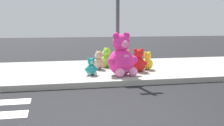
{
  "coord_description": "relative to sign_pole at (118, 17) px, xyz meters",
  "views": [
    {
      "loc": [
        -1.07,
        -4.2,
        1.66
      ],
      "look_at": [
        0.65,
        3.6,
        0.55
      ],
      "focal_mm": 46.13,
      "sensor_mm": 36.0,
      "label": 1
    }
  ],
  "objects": [
    {
      "name": "sidewalk",
      "position": [
        -1.0,
        0.8,
        -1.77
      ],
      "size": [
        28.0,
        4.4,
        0.15
      ],
      "primitive_type": "cube",
      "color": "#9E9B93",
      "rests_on": "ground_plane"
    },
    {
      "name": "sign_pole",
      "position": [
        0.0,
        0.0,
        0.0
      ],
      "size": [
        0.56,
        0.11,
        3.2
      ],
      "color": "#4C4C51",
      "rests_on": "sidewalk"
    },
    {
      "name": "plush_pink_large",
      "position": [
        -0.01,
        -0.59,
        -1.2
      ],
      "size": [
        0.94,
        0.88,
        1.25
      ],
      "color": "#F22D93",
      "rests_on": "sidewalk"
    },
    {
      "name": "plush_brown",
      "position": [
        0.42,
        0.44,
        -1.43
      ],
      "size": [
        0.46,
        0.48,
        0.66
      ],
      "color": "olive",
      "rests_on": "sidewalk"
    },
    {
      "name": "plush_tan",
      "position": [
        -0.5,
        0.64,
        -1.45
      ],
      "size": [
        0.44,
        0.43,
        0.61
      ],
      "color": "tan",
      "rests_on": "sidewalk"
    },
    {
      "name": "plush_red",
      "position": [
        0.66,
        -0.04,
        -1.41
      ],
      "size": [
        0.56,
        0.51,
        0.73
      ],
      "color": "red",
      "rests_on": "sidewalk"
    },
    {
      "name": "plush_yellow",
      "position": [
        1.06,
        0.27,
        -1.46
      ],
      "size": [
        0.43,
        0.43,
        0.6
      ],
      "color": "yellow",
      "rests_on": "sidewalk"
    },
    {
      "name": "plush_teal",
      "position": [
        -0.88,
        -0.38,
        -1.49
      ],
      "size": [
        0.4,
        0.36,
        0.52
      ],
      "color": "teal",
      "rests_on": "sidewalk"
    },
    {
      "name": "plush_lime",
      "position": [
        -0.15,
        1.05,
        -1.43
      ],
      "size": [
        0.48,
        0.5,
        0.68
      ],
      "color": "#8CD133",
      "rests_on": "sidewalk"
    }
  ]
}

